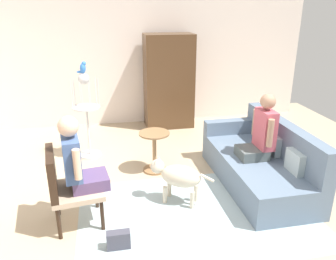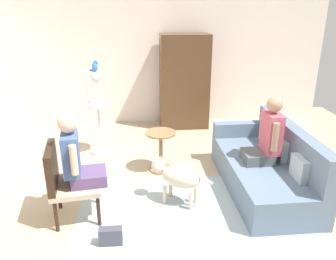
{
  "view_description": "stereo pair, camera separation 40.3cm",
  "coord_description": "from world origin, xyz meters",
  "px_view_note": "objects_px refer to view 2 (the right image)",
  "views": [
    {
      "loc": [
        -0.83,
        -3.55,
        2.42
      ],
      "look_at": [
        -0.11,
        0.16,
        1.0
      ],
      "focal_mm": 36.06,
      "sensor_mm": 36.0,
      "label": 1
    },
    {
      "loc": [
        -0.43,
        -3.6,
        2.42
      ],
      "look_at": [
        -0.11,
        0.16,
        1.0
      ],
      "focal_mm": 36.06,
      "sensor_mm": 36.0,
      "label": 2
    }
  ],
  "objects_px": {
    "person_on_couch": "(267,136)",
    "person_on_armchair": "(76,156)",
    "dog": "(178,176)",
    "parrot": "(95,66)",
    "bird_cage_stand": "(98,109)",
    "armoire_cabinet": "(184,82)",
    "armchair": "(64,178)",
    "round_end_table": "(161,149)",
    "couch": "(266,167)",
    "handbag": "(111,236)"
  },
  "relations": [
    {
      "from": "armoire_cabinet",
      "to": "person_on_armchair",
      "type": "bearing_deg",
      "value": -118.0
    },
    {
      "from": "couch",
      "to": "dog",
      "type": "distance_m",
      "value": 1.29
    },
    {
      "from": "round_end_table",
      "to": "parrot",
      "type": "relative_size",
      "value": 3.43
    },
    {
      "from": "couch",
      "to": "armchair",
      "type": "distance_m",
      "value": 2.66
    },
    {
      "from": "person_on_couch",
      "to": "person_on_armchair",
      "type": "xyz_separation_m",
      "value": [
        -2.4,
        -0.45,
        0.02
      ]
    },
    {
      "from": "round_end_table",
      "to": "bird_cage_stand",
      "type": "relative_size",
      "value": 0.45
    },
    {
      "from": "person_on_couch",
      "to": "handbag",
      "type": "height_order",
      "value": "person_on_couch"
    },
    {
      "from": "person_on_couch",
      "to": "armoire_cabinet",
      "type": "xyz_separation_m",
      "value": [
        -0.76,
        2.65,
        0.15
      ]
    },
    {
      "from": "person_on_couch",
      "to": "parrot",
      "type": "bearing_deg",
      "value": 148.81
    },
    {
      "from": "bird_cage_stand",
      "to": "dog",
      "type": "bearing_deg",
      "value": -55.65
    },
    {
      "from": "couch",
      "to": "person_on_armchair",
      "type": "bearing_deg",
      "value": -168.98
    },
    {
      "from": "couch",
      "to": "dog",
      "type": "bearing_deg",
      "value": -167.62
    },
    {
      "from": "couch",
      "to": "armoire_cabinet",
      "type": "xyz_separation_m",
      "value": [
        -0.8,
        2.62,
        0.63
      ]
    },
    {
      "from": "round_end_table",
      "to": "parrot",
      "type": "bearing_deg",
      "value": 142.57
    },
    {
      "from": "armchair",
      "to": "person_on_armchair",
      "type": "xyz_separation_m",
      "value": [
        0.15,
        0.02,
        0.26
      ]
    },
    {
      "from": "person_on_armchair",
      "to": "dog",
      "type": "relative_size",
      "value": 1.17
    },
    {
      "from": "person_on_couch",
      "to": "bird_cage_stand",
      "type": "bearing_deg",
      "value": 148.85
    },
    {
      "from": "couch",
      "to": "round_end_table",
      "type": "height_order",
      "value": "couch"
    },
    {
      "from": "person_on_armchair",
      "to": "bird_cage_stand",
      "type": "relative_size",
      "value": 0.62
    },
    {
      "from": "handbag",
      "to": "parrot",
      "type": "bearing_deg",
      "value": 97.9
    },
    {
      "from": "armoire_cabinet",
      "to": "armchair",
      "type": "bearing_deg",
      "value": -120.01
    },
    {
      "from": "bird_cage_stand",
      "to": "handbag",
      "type": "relative_size",
      "value": 5.65
    },
    {
      "from": "armchair",
      "to": "round_end_table",
      "type": "xyz_separation_m",
      "value": [
        1.19,
        1.14,
        -0.19
      ]
    },
    {
      "from": "dog",
      "to": "armoire_cabinet",
      "type": "height_order",
      "value": "armoire_cabinet"
    },
    {
      "from": "parrot",
      "to": "person_on_couch",
      "type": "bearing_deg",
      "value": -31.19
    },
    {
      "from": "person_on_armchair",
      "to": "dog",
      "type": "xyz_separation_m",
      "value": [
        1.19,
        0.2,
        -0.43
      ]
    },
    {
      "from": "armchair",
      "to": "person_on_armchair",
      "type": "height_order",
      "value": "person_on_armchair"
    },
    {
      "from": "bird_cage_stand",
      "to": "person_on_couch",
      "type": "bearing_deg",
      "value": -31.15
    },
    {
      "from": "person_on_couch",
      "to": "person_on_armchair",
      "type": "bearing_deg",
      "value": -169.48
    },
    {
      "from": "person_on_armchair",
      "to": "round_end_table",
      "type": "distance_m",
      "value": 1.58
    },
    {
      "from": "person_on_armchair",
      "to": "armoire_cabinet",
      "type": "relative_size",
      "value": 0.46
    },
    {
      "from": "armoire_cabinet",
      "to": "person_on_couch",
      "type": "bearing_deg",
      "value": -74.07
    },
    {
      "from": "person_on_armchair",
      "to": "bird_cage_stand",
      "type": "distance_m",
      "value": 1.87
    },
    {
      "from": "dog",
      "to": "parrot",
      "type": "height_order",
      "value": "parrot"
    },
    {
      "from": "round_end_table",
      "to": "parrot",
      "type": "height_order",
      "value": "parrot"
    },
    {
      "from": "round_end_table",
      "to": "dog",
      "type": "relative_size",
      "value": 0.85
    },
    {
      "from": "person_on_couch",
      "to": "round_end_table",
      "type": "bearing_deg",
      "value": 153.88
    },
    {
      "from": "couch",
      "to": "person_on_armchair",
      "type": "relative_size",
      "value": 2.38
    },
    {
      "from": "armchair",
      "to": "armoire_cabinet",
      "type": "height_order",
      "value": "armoire_cabinet"
    },
    {
      "from": "parrot",
      "to": "handbag",
      "type": "bearing_deg",
      "value": -82.1
    },
    {
      "from": "bird_cage_stand",
      "to": "armoire_cabinet",
      "type": "distance_m",
      "value": 2.02
    },
    {
      "from": "round_end_table",
      "to": "armchair",
      "type": "bearing_deg",
      "value": -136.21
    },
    {
      "from": "dog",
      "to": "bird_cage_stand",
      "type": "distance_m",
      "value": 2.06
    },
    {
      "from": "couch",
      "to": "person_on_couch",
      "type": "relative_size",
      "value": 2.3
    },
    {
      "from": "handbag",
      "to": "armchair",
      "type": "bearing_deg",
      "value": 135.59
    },
    {
      "from": "person_on_armchair",
      "to": "armoire_cabinet",
      "type": "xyz_separation_m",
      "value": [
        1.64,
        3.09,
        0.14
      ]
    },
    {
      "from": "couch",
      "to": "bird_cage_stand",
      "type": "relative_size",
      "value": 1.47
    },
    {
      "from": "person_on_couch",
      "to": "dog",
      "type": "relative_size",
      "value": 1.21
    },
    {
      "from": "person_on_armchair",
      "to": "couch",
      "type": "bearing_deg",
      "value": 11.02
    },
    {
      "from": "person_on_armchair",
      "to": "round_end_table",
      "type": "height_order",
      "value": "person_on_armchair"
    }
  ]
}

